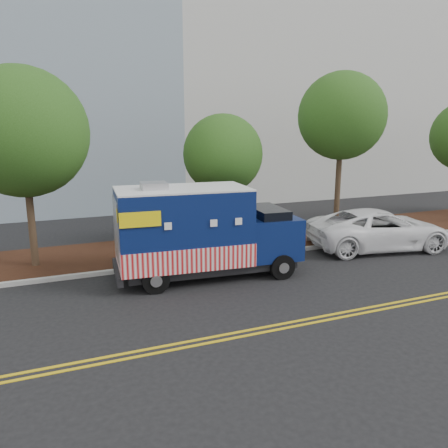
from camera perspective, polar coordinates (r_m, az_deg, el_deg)
name	(u,v)px	position (r m, az deg, el deg)	size (l,w,h in m)	color
ground	(231,272)	(15.91, 0.93, -6.26)	(120.00, 120.00, 0.00)	black
curb	(217,259)	(17.12, -0.90, -4.61)	(120.00, 0.18, 0.15)	#9E9E99
mulch_strip	(200,246)	(19.01, -3.18, -2.86)	(120.00, 4.00, 0.15)	black
centerline_near	(295,321)	(12.23, 9.25, -12.46)	(120.00, 0.10, 0.01)	gold
centerline_far	(300,325)	(12.03, 9.88, -12.91)	(120.00, 0.10, 0.01)	gold
tree_a	(23,133)	(16.90, -24.81, 10.79)	(4.51, 4.51, 7.21)	#38281C
tree_b	(223,154)	(18.62, -0.14, 9.08)	(3.36, 3.36, 5.68)	#38281C
tree_c	(342,116)	(21.47, 15.13, 13.43)	(4.03, 4.03, 7.63)	#38281C
sign_post	(127,238)	(16.21, -12.59, -1.79)	(0.06, 0.06, 2.40)	#473828
food_truck	(199,234)	(15.00, -3.25, -1.35)	(6.58, 2.89, 3.38)	black
white_car	(379,229)	(19.82, 19.64, -0.65)	(2.81, 6.10, 1.70)	white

